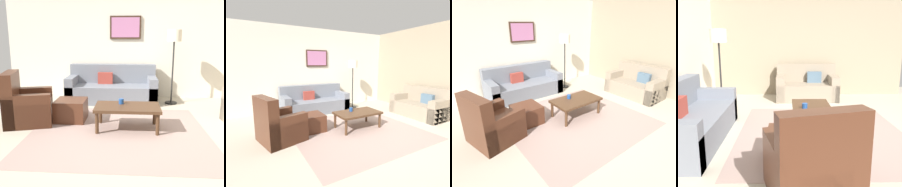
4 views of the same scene
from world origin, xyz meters
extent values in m
plane|color=#B2A893|center=(0.00, 0.00, 0.00)|extent=(8.00, 8.00, 0.00)
cube|color=silver|center=(0.00, 2.60, 1.40)|extent=(6.00, 0.12, 2.80)
cube|color=gray|center=(3.00, 0.00, 1.40)|extent=(0.12, 5.20, 2.80)
cube|color=gray|center=(0.00, 0.00, 0.00)|extent=(2.92, 2.69, 0.01)
cube|color=slate|center=(-0.25, 1.99, 0.21)|extent=(2.13, 0.92, 0.42)
cube|color=slate|center=(-0.25, 2.33, 0.44)|extent=(2.13, 0.24, 0.88)
cube|color=slate|center=(-1.22, 1.99, 0.31)|extent=(0.20, 0.92, 0.62)
cube|color=slate|center=(0.71, 1.99, 0.31)|extent=(0.20, 0.92, 0.62)
cube|color=#99382D|center=(-0.42, 2.11, 0.56)|extent=(0.36, 0.12, 0.28)
cube|color=gray|center=(2.36, 0.06, 0.21)|extent=(0.88, 1.53, 0.42)
cube|color=gray|center=(2.68, 0.06, 0.44)|extent=(0.24, 1.53, 0.88)
cube|color=gray|center=(2.36, 0.72, 0.31)|extent=(0.88, 0.20, 0.62)
cube|color=gray|center=(2.36, -0.61, 0.31)|extent=(0.88, 0.20, 0.62)
cube|color=slate|center=(2.46, -0.14, 0.56)|extent=(0.12, 0.36, 0.28)
cube|color=#4C2819|center=(-1.65, 0.34, 0.22)|extent=(0.98, 0.98, 0.44)
cube|color=#4C2819|center=(-1.94, 0.27, 0.47)|extent=(0.40, 0.82, 0.95)
cube|color=#4C2819|center=(-1.57, 0.03, 0.30)|extent=(0.81, 0.36, 0.60)
cube|color=#4C2819|center=(-1.73, 0.65, 0.30)|extent=(0.81, 0.36, 0.60)
cube|color=#4C2819|center=(-0.92, 0.53, 0.20)|extent=(0.56, 0.56, 0.40)
cylinder|color=#472D1C|center=(-0.35, -0.11, 0.18)|extent=(0.06, 0.06, 0.36)
cylinder|color=#472D1C|center=(0.63, -0.11, 0.18)|extent=(0.06, 0.06, 0.36)
cylinder|color=#472D1C|center=(-0.35, 0.41, 0.18)|extent=(0.06, 0.06, 0.36)
cylinder|color=#472D1C|center=(0.63, 0.41, 0.18)|extent=(0.06, 0.06, 0.36)
cube|color=#472D1C|center=(0.14, 0.15, 0.39)|extent=(1.10, 0.64, 0.05)
cylinder|color=#1E478C|center=(0.03, 0.28, 0.45)|extent=(0.09, 0.09, 0.09)
cylinder|color=black|center=(1.17, 1.91, 0.01)|extent=(0.28, 0.28, 0.03)
cylinder|color=#262626|center=(1.17, 1.91, 0.72)|extent=(0.04, 0.04, 1.45)
cylinder|color=beige|center=(1.17, 1.91, 1.58)|extent=(0.32, 0.32, 0.26)
cube|color=#382316|center=(0.05, 2.52, 1.78)|extent=(0.77, 0.04, 0.56)
cube|color=#B56C9B|center=(0.05, 2.50, 1.78)|extent=(0.69, 0.01, 0.48)
camera|label=1|loc=(0.16, -3.92, 1.55)|focal=39.91mm
camera|label=2|loc=(-2.24, -3.15, 1.56)|focal=27.11mm
camera|label=3|loc=(-2.37, -2.68, 2.04)|focal=28.78mm
camera|label=4|loc=(-3.85, 0.58, 1.51)|focal=39.81mm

